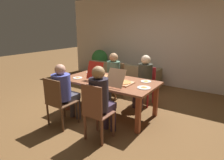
# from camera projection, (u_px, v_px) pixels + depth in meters

# --- Properties ---
(ground_plane) EXTENTS (20.00, 20.00, 0.00)m
(ground_plane) POSITION_uv_depth(u_px,v_px,m) (109.00, 112.00, 4.25)
(ground_plane) COLOR brown
(back_wall) EXTENTS (6.85, 0.12, 2.77)m
(back_wall) POSITION_uv_depth(u_px,v_px,m) (158.00, 41.00, 6.03)
(back_wall) COLOR beige
(back_wall) RESTS_ON ground
(dining_table) EXTENTS (1.99, 1.03, 0.74)m
(dining_table) POSITION_uv_depth(u_px,v_px,m) (109.00, 84.00, 4.07)
(dining_table) COLOR brown
(dining_table) RESTS_ON ground
(chair_0) EXTENTS (0.45, 0.46, 0.95)m
(chair_0) POSITION_uv_depth(u_px,v_px,m) (58.00, 100.00, 3.54)
(chair_0) COLOR brown
(chair_0) RESTS_ON ground
(person_0) EXTENTS (0.34, 0.54, 1.18)m
(person_0) POSITION_uv_depth(u_px,v_px,m) (64.00, 89.00, 3.63)
(person_0) COLOR #413E47
(person_0) RESTS_ON ground
(chair_1) EXTENTS (0.39, 0.40, 0.88)m
(chair_1) POSITION_uv_depth(u_px,v_px,m) (146.00, 85.00, 4.67)
(chair_1) COLOR #AF242B
(chair_1) RESTS_ON ground
(person_1) EXTENTS (0.33, 0.55, 1.19)m
(person_1) POSITION_uv_depth(u_px,v_px,m) (144.00, 77.00, 4.50)
(person_1) COLOR #413038
(person_1) RESTS_ON ground
(chair_2) EXTENTS (0.41, 0.39, 0.98)m
(chair_2) POSITION_uv_depth(u_px,v_px,m) (96.00, 112.00, 3.11)
(chair_2) COLOR brown
(chair_2) RESTS_ON ground
(person_2) EXTENTS (0.31, 0.51, 1.25)m
(person_2) POSITION_uv_depth(u_px,v_px,m) (101.00, 97.00, 3.16)
(person_2) COLOR #3C2C42
(person_2) RESTS_ON ground
(chair_3) EXTENTS (0.41, 0.43, 0.90)m
(chair_3) POSITION_uv_depth(u_px,v_px,m) (115.00, 79.00, 5.10)
(chair_3) COLOR brown
(chair_3) RESTS_ON ground
(person_3) EXTENTS (0.34, 0.53, 1.18)m
(person_3) POSITION_uv_depth(u_px,v_px,m) (112.00, 72.00, 4.93)
(person_3) COLOR #31323C
(person_3) RESTS_ON ground
(pizza_box_0) EXTENTS (0.38, 0.49, 0.39)m
(pizza_box_0) POSITION_uv_depth(u_px,v_px,m) (101.00, 76.00, 4.18)
(pizza_box_0) COLOR red
(pizza_box_0) RESTS_ON dining_table
(pizza_box_1) EXTENTS (0.36, 0.55, 0.34)m
(pizza_box_1) POSITION_uv_depth(u_px,v_px,m) (122.00, 82.00, 3.75)
(pizza_box_1) COLOR tan
(pizza_box_1) RESTS_ON dining_table
(plate_0) EXTENTS (0.20, 0.20, 0.03)m
(plate_0) POSITION_uv_depth(u_px,v_px,m) (78.00, 78.00, 4.20)
(plate_0) COLOR white
(plate_0) RESTS_ON dining_table
(plate_1) EXTENTS (0.22, 0.22, 0.03)m
(plate_1) POSITION_uv_depth(u_px,v_px,m) (146.00, 81.00, 3.94)
(plate_1) COLOR white
(plate_1) RESTS_ON dining_table
(plate_2) EXTENTS (0.22, 0.22, 0.01)m
(plate_2) POSITION_uv_depth(u_px,v_px,m) (91.00, 72.00, 4.70)
(plate_2) COLOR white
(plate_2) RESTS_ON dining_table
(plate_3) EXTENTS (0.25, 0.25, 0.03)m
(plate_3) POSITION_uv_depth(u_px,v_px,m) (144.00, 88.00, 3.54)
(plate_3) COLOR white
(plate_3) RESTS_ON dining_table
(drinking_glass_0) EXTENTS (0.07, 0.07, 0.14)m
(drinking_glass_0) POSITION_uv_depth(u_px,v_px,m) (92.00, 72.00, 4.49)
(drinking_glass_0) COLOR silver
(drinking_glass_0) RESTS_ON dining_table
(drinking_glass_1) EXTENTS (0.08, 0.08, 0.11)m
(drinking_glass_1) POSITION_uv_depth(u_px,v_px,m) (99.00, 71.00, 4.59)
(drinking_glass_1) COLOR #B74F26
(drinking_glass_1) RESTS_ON dining_table
(drinking_glass_2) EXTENTS (0.08, 0.08, 0.14)m
(drinking_glass_2) POSITION_uv_depth(u_px,v_px,m) (122.00, 73.00, 4.34)
(drinking_glass_2) COLOR #E6C55A
(drinking_glass_2) RESTS_ON dining_table
(couch) EXTENTS (2.14, 0.92, 0.75)m
(couch) POSITION_uv_depth(u_px,v_px,m) (124.00, 77.00, 6.17)
(couch) COLOR #8A7855
(couch) RESTS_ON ground
(potted_plant) EXTENTS (0.57, 0.57, 1.02)m
(potted_plant) POSITION_uv_depth(u_px,v_px,m) (100.00, 61.00, 6.94)
(potted_plant) COLOR #B96B4F
(potted_plant) RESTS_ON ground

